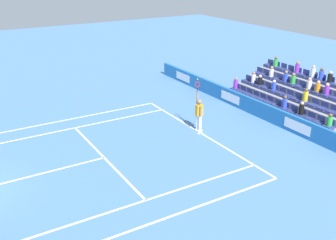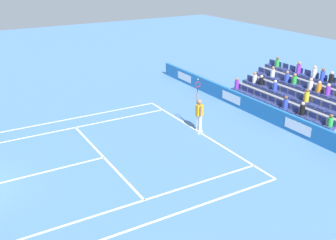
% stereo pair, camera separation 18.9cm
% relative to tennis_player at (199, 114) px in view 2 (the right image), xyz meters
% --- Properties ---
extents(line_baseline, '(10.97, 0.10, 0.01)m').
position_rel_tennis_player_xyz_m(line_baseline, '(-0.31, 0.06, -0.99)').
color(line_baseline, white).
rests_on(line_baseline, ground).
extents(line_service, '(8.23, 0.10, 0.01)m').
position_rel_tennis_player_xyz_m(line_service, '(-0.31, 5.55, -0.99)').
color(line_service, white).
rests_on(line_service, ground).
extents(line_centre_service, '(0.10, 6.40, 0.01)m').
position_rel_tennis_player_xyz_m(line_centre_service, '(-0.31, 8.75, -0.99)').
color(line_centre_service, white).
rests_on(line_centre_service, ground).
extents(line_singles_sideline_left, '(0.10, 11.89, 0.01)m').
position_rel_tennis_player_xyz_m(line_singles_sideline_left, '(3.80, 6.00, -0.99)').
color(line_singles_sideline_left, white).
rests_on(line_singles_sideline_left, ground).
extents(line_singles_sideline_right, '(0.10, 11.89, 0.01)m').
position_rel_tennis_player_xyz_m(line_singles_sideline_right, '(-4.43, 6.00, -0.99)').
color(line_singles_sideline_right, white).
rests_on(line_singles_sideline_right, ground).
extents(line_doubles_sideline_left, '(0.10, 11.89, 0.01)m').
position_rel_tennis_player_xyz_m(line_doubles_sideline_left, '(5.17, 6.00, -0.99)').
color(line_doubles_sideline_left, white).
rests_on(line_doubles_sideline_left, ground).
extents(line_doubles_sideline_right, '(0.10, 11.89, 0.01)m').
position_rel_tennis_player_xyz_m(line_doubles_sideline_right, '(-5.80, 6.00, -0.99)').
color(line_doubles_sideline_right, white).
rests_on(line_doubles_sideline_right, ground).
extents(line_centre_mark, '(0.10, 0.20, 0.01)m').
position_rel_tennis_player_xyz_m(line_centre_mark, '(-0.31, 0.16, -0.99)').
color(line_centre_mark, white).
rests_on(line_centre_mark, ground).
extents(sponsor_barrier, '(21.90, 0.22, 0.94)m').
position_rel_tennis_player_xyz_m(sponsor_barrier, '(-0.31, -4.21, -0.52)').
color(sponsor_barrier, '#1E66AD').
rests_on(sponsor_barrier, ground).
extents(tennis_player, '(0.53, 0.36, 2.85)m').
position_rel_tennis_player_xyz_m(tennis_player, '(0.00, 0.00, 0.00)').
color(tennis_player, white).
rests_on(tennis_player, ground).
extents(stadium_stand, '(8.06, 3.80, 2.62)m').
position_rel_tennis_player_xyz_m(stadium_stand, '(-0.32, -7.15, -0.29)').
color(stadium_stand, gray).
rests_on(stadium_stand, ground).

